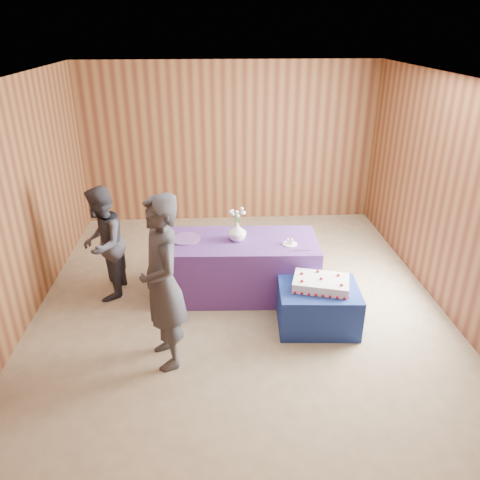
{
  "coord_description": "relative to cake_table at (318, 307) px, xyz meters",
  "views": [
    {
      "loc": [
        -0.3,
        -4.9,
        3.22
      ],
      "look_at": [
        0.01,
        0.1,
        0.89
      ],
      "focal_mm": 35.0,
      "sensor_mm": 36.0,
      "label": 1
    }
  ],
  "objects": [
    {
      "name": "ground",
      "position": [
        -0.88,
        0.4,
        -0.25
      ],
      "size": [
        6.0,
        6.0,
        0.0
      ],
      "primitive_type": "plane",
      "color": "#9D876C",
      "rests_on": "ground"
    },
    {
      "name": "room_shell",
      "position": [
        -0.88,
        0.4,
        1.55
      ],
      "size": [
        5.04,
        6.04,
        2.72
      ],
      "color": "brown",
      "rests_on": "ground"
    },
    {
      "name": "cake_table",
      "position": [
        0.0,
        0.0,
        0.0
      ],
      "size": [
        0.94,
        0.76,
        0.5
      ],
      "primitive_type": "cube",
      "rotation": [
        0.0,
        0.0,
        -0.07
      ],
      "color": "navy",
      "rests_on": "ground"
    },
    {
      "name": "serving_table",
      "position": [
        -0.88,
        0.8,
        0.12
      ],
      "size": [
        2.04,
        0.99,
        0.75
      ],
      "primitive_type": "cube",
      "rotation": [
        0.0,
        0.0,
        -0.04
      ],
      "color": "#4A3289",
      "rests_on": "ground"
    },
    {
      "name": "sheet_cake",
      "position": [
        0.02,
        0.02,
        0.31
      ],
      "size": [
        0.73,
        0.6,
        0.15
      ],
      "rotation": [
        0.0,
        0.0,
        -0.28
      ],
      "color": "white",
      "rests_on": "cake_table"
    },
    {
      "name": "vase",
      "position": [
        -0.88,
        0.8,
        0.62
      ],
      "size": [
        0.26,
        0.26,
        0.23
      ],
      "primitive_type": "imported",
      "rotation": [
        0.0,
        0.0,
        0.21
      ],
      "color": "white",
      "rests_on": "serving_table"
    },
    {
      "name": "flower_spray",
      "position": [
        -0.88,
        0.8,
        0.87
      ],
      "size": [
        0.21,
        0.21,
        0.16
      ],
      "color": "#2A6B30",
      "rests_on": "vase"
    },
    {
      "name": "platter",
      "position": [
        -1.53,
        0.86,
        0.51
      ],
      "size": [
        0.44,
        0.44,
        0.02
      ],
      "primitive_type": "cylinder",
      "rotation": [
        0.0,
        0.0,
        0.2
      ],
      "color": "#724E9D",
      "rests_on": "serving_table"
    },
    {
      "name": "plate",
      "position": [
        -0.25,
        0.64,
        0.51
      ],
      "size": [
        0.21,
        0.21,
        0.01
      ],
      "primitive_type": "cylinder",
      "rotation": [
        0.0,
        0.0,
        -0.19
      ],
      "color": "white",
      "rests_on": "serving_table"
    },
    {
      "name": "cake_slice",
      "position": [
        -0.25,
        0.64,
        0.54
      ],
      "size": [
        0.08,
        0.07,
        0.08
      ],
      "rotation": [
        0.0,
        0.0,
        -0.23
      ],
      "color": "white",
      "rests_on": "plate"
    },
    {
      "name": "knife",
      "position": [
        -0.16,
        0.46,
        0.5
      ],
      "size": [
        0.26,
        0.04,
        0.0
      ],
      "primitive_type": "cube",
      "rotation": [
        0.0,
        0.0,
        -0.07
      ],
      "color": "silver",
      "rests_on": "serving_table"
    },
    {
      "name": "guest_left",
      "position": [
        -1.69,
        -0.51,
        0.66
      ],
      "size": [
        0.63,
        0.77,
        1.83
      ],
      "primitive_type": "imported",
      "rotation": [
        0.0,
        0.0,
        -1.24
      ],
      "color": "#33343D",
      "rests_on": "ground"
    },
    {
      "name": "guest_right",
      "position": [
        -2.55,
        0.84,
        0.48
      ],
      "size": [
        0.58,
        0.73,
        1.46
      ],
      "primitive_type": "imported",
      "rotation": [
        0.0,
        0.0,
        -1.61
      ],
      "color": "#33323C",
      "rests_on": "ground"
    }
  ]
}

